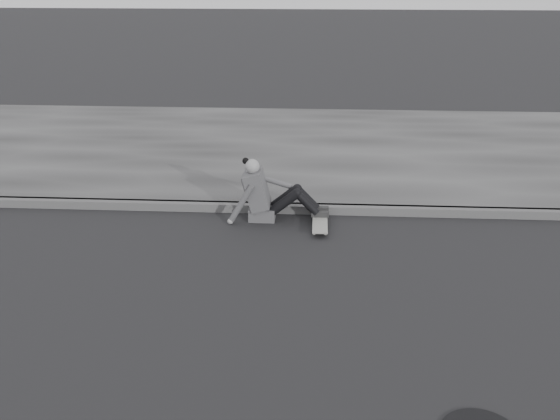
{
  "coord_description": "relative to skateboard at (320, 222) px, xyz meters",
  "views": [
    {
      "loc": [
        -0.02,
        -5.64,
        3.38
      ],
      "look_at": [
        -0.44,
        1.43,
        0.5
      ],
      "focal_mm": 40.0,
      "sensor_mm": 36.0,
      "label": 1
    }
  ],
  "objects": [
    {
      "name": "sidewalk",
      "position": [
        -0.06,
        3.52,
        -0.01
      ],
      "size": [
        24.0,
        6.0,
        0.12
      ],
      "primitive_type": "cube",
      "color": "#3A3A3A",
      "rests_on": "ground"
    },
    {
      "name": "seated_woman",
      "position": [
        -0.73,
        0.25,
        0.29
      ],
      "size": [
        1.38,
        0.46,
        0.88
      ],
      "color": "#48484A",
      "rests_on": "ground"
    },
    {
      "name": "ground",
      "position": [
        -0.06,
        -2.08,
        -0.07
      ],
      "size": [
        80.0,
        80.0,
        0.0
      ],
      "primitive_type": "plane",
      "color": "black",
      "rests_on": "ground"
    },
    {
      "name": "curb",
      "position": [
        -0.06,
        0.5,
        -0.01
      ],
      "size": [
        24.0,
        0.16,
        0.12
      ],
      "primitive_type": "cube",
      "color": "#4C4C4C",
      "rests_on": "ground"
    },
    {
      "name": "skateboard",
      "position": [
        0.0,
        0.0,
        0.0
      ],
      "size": [
        0.2,
        0.78,
        0.09
      ],
      "color": "#9F9F9A",
      "rests_on": "ground"
    }
  ]
}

